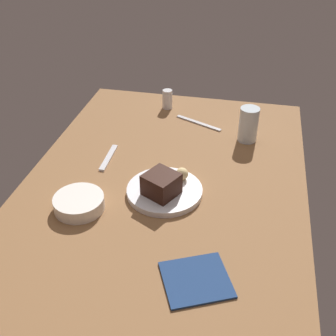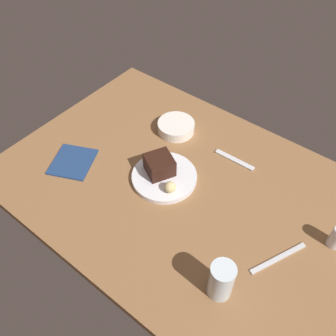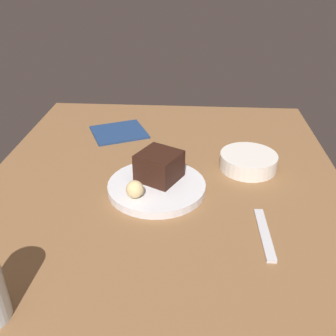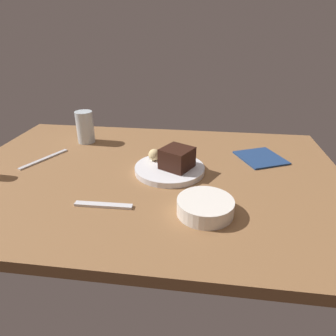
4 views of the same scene
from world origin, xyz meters
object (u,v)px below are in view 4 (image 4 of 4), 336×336
at_px(chocolate_cake_slice, 177,158).
at_px(side_bowl, 205,207).
at_px(dessert_plate, 170,169).
at_px(bread_roll, 154,155).
at_px(folded_napkin, 261,158).
at_px(water_glass, 85,127).
at_px(butter_knife, 44,159).
at_px(dessert_spoon, 104,205).

height_order(chocolate_cake_slice, side_bowl, chocolate_cake_slice).
bearing_deg(side_bowl, dessert_plate, -61.94).
distance_m(bread_roll, folded_napkin, 0.37).
height_order(water_glass, side_bowl, water_glass).
relative_size(water_glass, side_bowl, 0.87).
relative_size(chocolate_cake_slice, folded_napkin, 0.58).
bearing_deg(dessert_plate, bread_roll, -35.77).
bearing_deg(folded_napkin, bread_roll, 15.68).
height_order(chocolate_cake_slice, bread_roll, chocolate_cake_slice).
bearing_deg(bread_roll, butter_knife, 1.10).
bearing_deg(water_glass, dessert_plate, 148.89).
height_order(dessert_plate, folded_napkin, dessert_plate).
distance_m(chocolate_cake_slice, dessert_spoon, 0.27).
relative_size(dessert_plate, chocolate_cake_slice, 2.56).
distance_m(dessert_spoon, butter_knife, 0.39).
xyz_separation_m(water_glass, folded_napkin, (-0.66, 0.08, -0.06)).
height_order(dessert_plate, side_bowl, side_bowl).
height_order(dessert_plate, butter_knife, dessert_plate).
bearing_deg(folded_napkin, butter_knife, 8.26).
bearing_deg(bread_roll, water_glass, -30.18).
bearing_deg(side_bowl, water_glass, -42.41).
distance_m(chocolate_cake_slice, bread_roll, 0.09).
relative_size(dessert_spoon, folded_napkin, 1.01).
distance_m(dessert_plate, side_bowl, 0.24).
distance_m(dessert_plate, bread_roll, 0.07).
distance_m(dessert_plate, chocolate_cake_slice, 0.05).
distance_m(chocolate_cake_slice, water_glass, 0.44).
height_order(water_glass, folded_napkin, water_glass).
relative_size(side_bowl, folded_napkin, 0.94).
bearing_deg(dessert_spoon, side_bowl, 179.41).
bearing_deg(folded_napkin, chocolate_cake_slice, 27.53).
bearing_deg(side_bowl, bread_roll, -56.27).
bearing_deg(dessert_spoon, butter_knife, -41.56).
bearing_deg(dessert_plate, water_glass, -31.11).
distance_m(dessert_spoon, folded_napkin, 0.57).
relative_size(bread_roll, water_glass, 0.31).
bearing_deg(folded_napkin, dessert_spoon, 39.04).
relative_size(bread_roll, dessert_spoon, 0.25).
bearing_deg(water_glass, chocolate_cake_slice, 150.02).
height_order(dessert_plate, bread_roll, bread_roll).
bearing_deg(bread_roll, side_bowl, 123.73).
bearing_deg(dessert_plate, side_bowl, 118.06).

